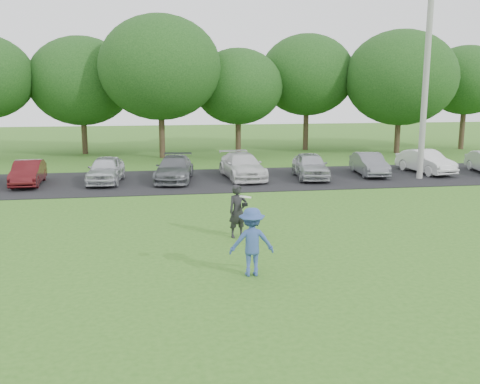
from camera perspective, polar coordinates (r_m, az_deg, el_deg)
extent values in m
plane|color=#32671D|center=(12.87, 2.49, -8.71)|extent=(100.00, 100.00, 0.00)
cube|color=black|center=(25.35, -3.40, 1.28)|extent=(32.00, 6.50, 0.03)
cylinder|color=#969591|center=(26.75, 19.22, 11.38)|extent=(0.28, 0.28, 9.47)
imported|color=#344E92|center=(12.54, 1.26, -5.33)|extent=(1.07, 0.65, 1.63)
cylinder|color=white|center=(11.95, 0.59, -0.52)|extent=(0.28, 0.27, 0.10)
imported|color=black|center=(15.67, -0.24, -2.05)|extent=(0.66, 0.53, 1.57)
cube|color=black|center=(15.48, 0.52, -1.34)|extent=(0.16, 0.14, 0.10)
imported|color=#4A1013|center=(25.72, -21.67, 1.91)|extent=(1.29, 3.35, 1.09)
imported|color=silver|center=(25.22, -14.12, 2.34)|extent=(1.73, 3.66, 1.21)
imported|color=#575B5F|center=(25.12, -7.02, 2.49)|extent=(2.15, 4.14, 1.15)
imported|color=silver|center=(25.59, 0.25, 2.78)|extent=(2.01, 4.23, 1.19)
imported|color=#ADAFB4|center=(25.88, 7.52, 2.81)|extent=(1.81, 3.71, 1.22)
imported|color=slate|center=(27.35, 13.63, 2.91)|extent=(1.44, 3.41, 1.09)
imported|color=silver|center=(28.80, 19.19, 3.08)|extent=(1.81, 3.70, 1.17)
cylinder|color=#38281C|center=(36.68, -16.25, 5.65)|extent=(0.36, 0.36, 2.20)
ellipsoid|color=#214C19|center=(36.53, -16.56, 11.28)|extent=(6.68, 6.68, 5.68)
cylinder|color=#38281C|center=(33.59, -8.32, 5.93)|extent=(0.36, 0.36, 2.70)
ellipsoid|color=#214C19|center=(33.47, -8.53, 12.99)|extent=(7.42, 7.42, 6.31)
cylinder|color=#38281C|center=(35.42, -0.19, 5.91)|extent=(0.36, 0.36, 2.20)
ellipsoid|color=#214C19|center=(35.27, -0.20, 11.19)|extent=(5.76, 5.76, 4.90)
cylinder|color=#38281C|center=(37.85, 7.02, 6.55)|extent=(0.36, 0.36, 2.70)
ellipsoid|color=#214C19|center=(37.73, 7.16, 12.29)|extent=(6.50, 6.50, 5.53)
cylinder|color=#38281C|center=(37.20, 16.43, 5.71)|extent=(0.36, 0.36, 2.20)
ellipsoid|color=#214C19|center=(37.06, 16.76, 11.59)|extent=(7.24, 7.24, 6.15)
cylinder|color=#38281C|center=(41.03, 22.60, 6.14)|extent=(0.36, 0.36, 2.70)
ellipsoid|color=#214C19|center=(40.92, 22.97, 10.93)|extent=(5.58, 5.58, 4.74)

